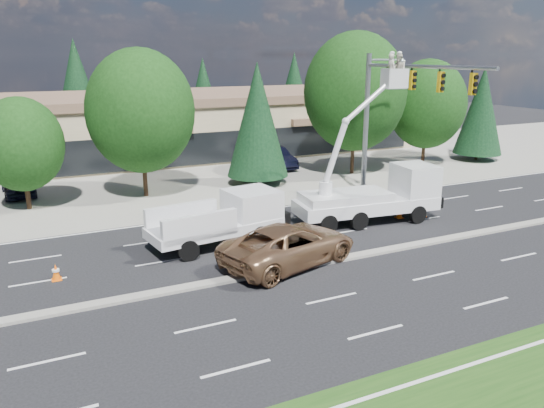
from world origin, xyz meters
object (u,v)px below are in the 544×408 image
utility_pickup (224,224)px  minivan (289,245)px  bucket_truck (376,189)px  signal_mast (389,105)px

utility_pickup → minivan: size_ratio=1.04×
bucket_truck → minivan: 8.05m
bucket_truck → utility_pickup: bearing=-174.4°
signal_mast → utility_pickup: signal_mast is taller
signal_mast → minivan: size_ratio=1.57×
utility_pickup → minivan: utility_pickup is taller
utility_pickup → bucket_truck: (8.82, -0.13, 0.84)m
signal_mast → utility_pickup: bearing=-166.5°
bucket_truck → signal_mast: bearing=53.3°
bucket_truck → minivan: size_ratio=1.41×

